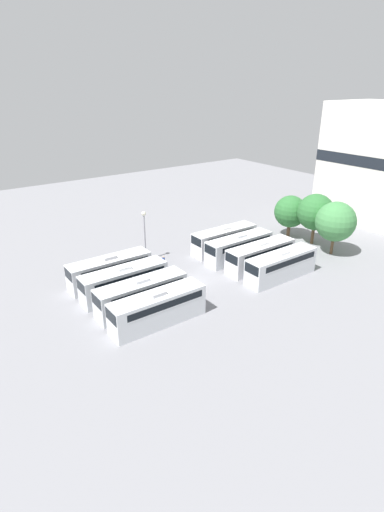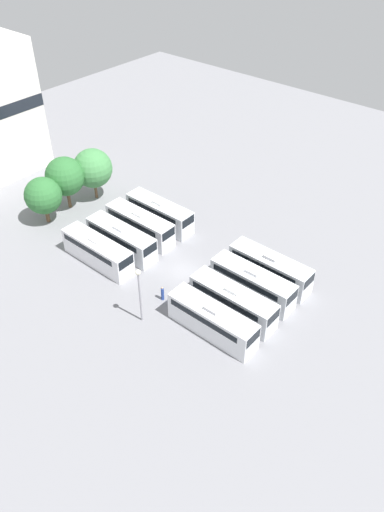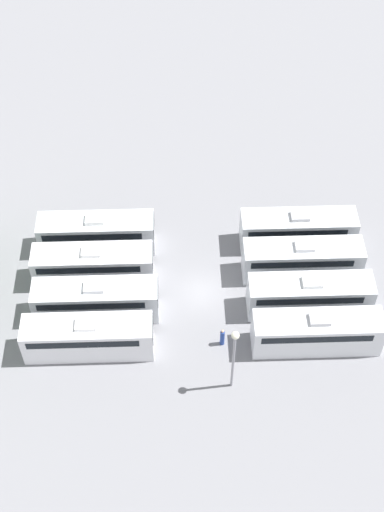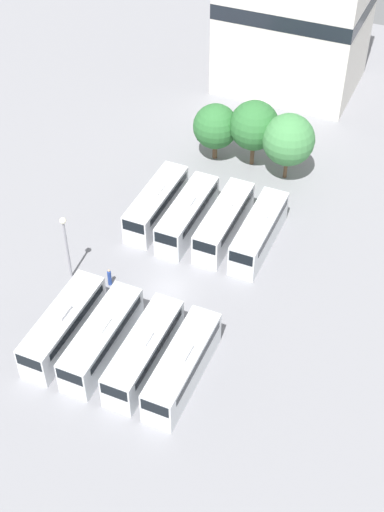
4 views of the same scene
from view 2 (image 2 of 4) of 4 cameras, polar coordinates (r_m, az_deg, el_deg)
ground_plane at (r=60.22m, az=-0.97°, el=-1.74°), size 124.43×124.43×0.00m
bus_0 at (r=51.78m, az=2.32°, el=-7.29°), size 2.64×10.12×3.67m
bus_1 at (r=53.91m, az=4.68°, el=-5.13°), size 2.64×10.12×3.67m
bus_2 at (r=56.32m, az=6.91°, el=-3.02°), size 2.64×10.12×3.67m
bus_3 at (r=58.57m, az=8.88°, el=-1.32°), size 2.64×10.12×3.67m
bus_4 at (r=61.47m, az=-10.76°, el=0.62°), size 2.64×10.12×3.67m
bus_5 at (r=62.98m, az=-8.09°, el=2.01°), size 2.64×10.12×3.67m
bus_6 at (r=65.24m, az=-5.99°, el=3.65°), size 2.64×10.12×3.67m
bus_7 at (r=67.28m, az=-3.74°, el=4.99°), size 2.64×10.12×3.67m
worker_person at (r=56.06m, az=-3.39°, el=-4.31°), size 0.36×0.36×1.85m
light_pole at (r=51.18m, az=-6.06°, el=-3.49°), size 0.60×0.60×7.05m
tree_0 at (r=69.26m, az=-16.64°, el=6.62°), size 4.96×4.96×6.59m
tree_1 at (r=71.21m, az=-14.32°, el=8.80°), size 5.39×5.39×7.66m
tree_2 at (r=72.75m, az=-11.28°, el=9.81°), size 5.55×5.55×7.58m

